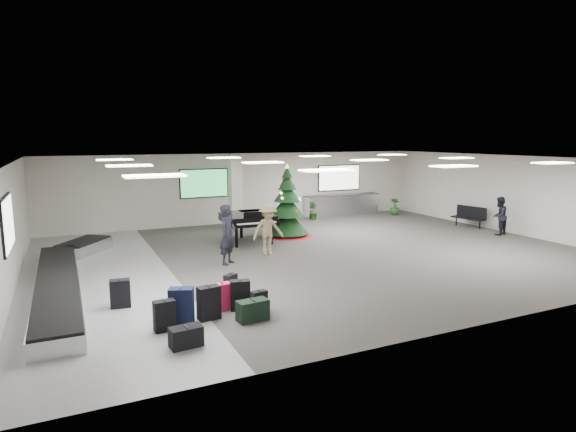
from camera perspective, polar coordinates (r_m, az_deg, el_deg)
name	(u,v)px	position (r m, az deg, el deg)	size (l,w,h in m)	color
ground	(318,254)	(16.44, 3.56, -4.50)	(18.00, 18.00, 0.00)	#3D3937
room_envelope	(299,184)	(16.47, 1.35, 3.77)	(18.02, 14.02, 3.21)	beige
baggage_carousel	(64,276)	(14.40, -25.00, -6.49)	(2.28, 9.71, 0.43)	silver
service_counter	(342,205)	(24.47, 6.39, 1.31)	(4.05, 0.65, 1.08)	silver
suitcase_0	(209,303)	(10.72, -9.37, -10.12)	(0.51, 0.33, 0.76)	black
suitcase_1	(240,295)	(11.20, -5.70, -9.30)	(0.49, 0.33, 0.72)	black
pink_suitcase	(222,297)	(11.22, -7.80, -9.47)	(0.43, 0.27, 0.65)	#D31B4A
suitcase_3	(231,284)	(12.29, -6.82, -8.05)	(0.40, 0.35, 0.54)	black
navy_suitcase	(181,306)	(10.58, -12.52, -10.37)	(0.58, 0.46, 0.80)	black
suitcase_5	(165,316)	(10.31, -14.42, -11.37)	(0.45, 0.27, 0.66)	black
green_duffel	(253,310)	(10.59, -4.21, -11.08)	(0.71, 0.41, 0.47)	black
suitcase_7	(259,302)	(10.98, -3.44, -10.14)	(0.39, 0.25, 0.54)	black
suitcase_8	(120,293)	(11.95, -19.26, -8.67)	(0.48, 0.31, 0.69)	black
black_duffel	(186,337)	(9.54, -12.00, -13.83)	(0.63, 0.39, 0.41)	black
christmas_tree	(287,211)	(19.26, -0.10, 0.58)	(2.04, 2.04, 2.91)	maroon
grand_piano	(248,219)	(18.14, -4.78, -0.31)	(1.81, 2.28, 1.26)	black
bench	(470,216)	(22.64, 20.75, 0.06)	(0.76, 1.52, 0.92)	black
traveler_a	(228,235)	(15.04, -7.16, -2.20)	(0.68, 0.45, 1.88)	black
traveler_b	(268,230)	(16.14, -2.40, -1.62)	(1.11, 0.64, 1.72)	#857752
traveler_bench	(499,216)	(21.23, 23.75, 0.01)	(0.76, 0.59, 1.56)	black
potted_plant_left	(314,211)	(23.16, 3.11, 0.58)	(0.46, 0.37, 0.83)	#133D17
potted_plant_right	(395,206)	(25.21, 12.56, 1.11)	(0.48, 0.48, 0.86)	#133D17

